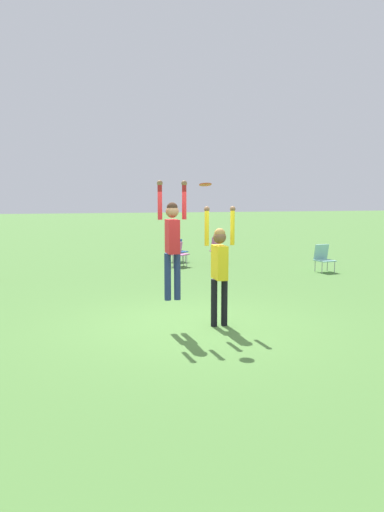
# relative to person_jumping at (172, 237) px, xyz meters

# --- Properties ---
(ground_plane) EXTENTS (120.00, 120.00, 0.00)m
(ground_plane) POSITION_rel_person_jumping_xyz_m (0.38, 0.13, -1.69)
(ground_plane) COLOR #4C7A38
(person_jumping) EXTENTS (0.55, 0.40, 2.16)m
(person_jumping) POSITION_rel_person_jumping_xyz_m (0.00, 0.00, 0.00)
(person_jumping) COLOR navy
(person_jumping) RESTS_ON ground_plane
(person_defending) EXTENTS (0.60, 0.45, 2.24)m
(person_defending) POSITION_rel_person_jumping_xyz_m (0.89, -0.01, -0.49)
(person_defending) COLOR black
(person_defending) RESTS_ON ground_plane
(frisbee) EXTENTS (0.22, 0.22, 0.06)m
(frisbee) POSITION_rel_person_jumping_xyz_m (0.57, -0.16, 0.93)
(frisbee) COLOR #E04C23
(camping_chair_0) EXTENTS (0.77, 0.85, 0.82)m
(camping_chair_0) POSITION_rel_person_jumping_xyz_m (1.98, 7.88, -1.20)
(camping_chair_0) COLOR gray
(camping_chair_0) RESTS_ON ground_plane
(camping_chair_1) EXTENTS (0.59, 0.63, 0.87)m
(camping_chair_1) POSITION_rel_person_jumping_xyz_m (6.18, 5.47, -1.21)
(camping_chair_1) COLOR gray
(camping_chair_1) RESTS_ON ground_plane
(camping_chair_2) EXTENTS (0.77, 0.84, 0.81)m
(camping_chair_2) POSITION_rel_person_jumping_xyz_m (2.22, 9.05, -1.23)
(camping_chair_2) COLOR gray
(camping_chair_2) RESTS_ON ground_plane
(camping_chair_4) EXTENTS (0.58, 0.64, 0.93)m
(camping_chair_4) POSITION_rel_person_jumping_xyz_m (3.57, 8.43, -1.15)
(camping_chair_4) COLOR gray
(camping_chair_4) RESTS_ON ground_plane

